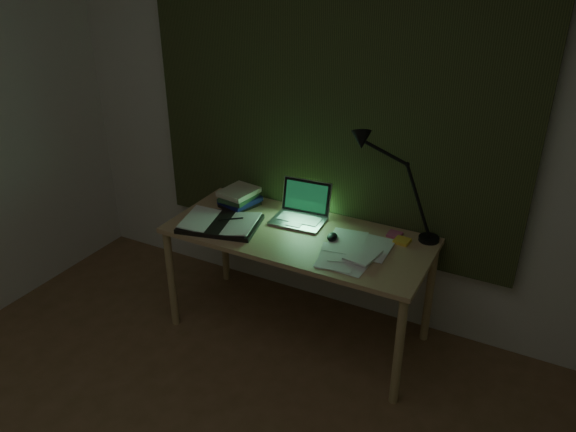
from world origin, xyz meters
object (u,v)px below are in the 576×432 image
loose_papers (356,252)px  open_textbook (220,223)px  desk (298,284)px  desk_lamp (435,190)px  book_stack (239,198)px  laptop (298,206)px

loose_papers → open_textbook: bearing=-175.1°
desk → desk_lamp: size_ratio=2.45×
loose_papers → desk_lamp: 0.51m
open_textbook → desk_lamp: (1.08, 0.38, 0.28)m
desk → book_stack: size_ratio=6.82×
laptop → open_textbook: size_ratio=0.78×
desk → laptop: laptop is taller
open_textbook → loose_papers: size_ratio=1.32×
open_textbook → book_stack: 0.27m
book_stack → desk_lamp: 1.15m
loose_papers → desk_lamp: desk_lamp is taller
open_textbook → loose_papers: (0.78, 0.07, -0.01)m
laptop → book_stack: (-0.41, 0.02, -0.05)m
desk → loose_papers: bearing=-8.9°
desk → loose_papers: (0.36, -0.06, 0.34)m
loose_papers → laptop: bearing=157.6°
loose_papers → desk: bearing=171.1°
open_textbook → laptop: bearing=19.6°
desk → laptop: 0.45m
desk → desk_lamp: desk_lamp is taller
open_textbook → book_stack: size_ratio=2.00×
open_textbook → loose_papers: open_textbook is taller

